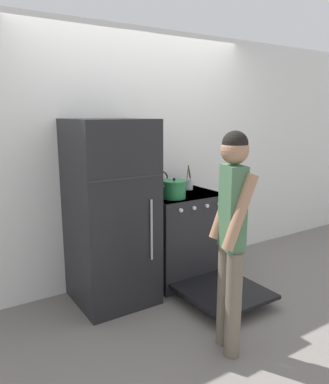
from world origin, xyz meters
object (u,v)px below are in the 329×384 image
Objects in this scene: refrigerator at (111,213)px; person at (232,231)px; dutch_oven_pot at (174,189)px; tea_kettle at (162,187)px; stove_range at (183,238)px; utensil_jar at (189,183)px.

refrigerator is 1.24m from person.
dutch_oven_pot is at bearing -7.74° from refrigerator.
tea_kettle is at bearing 8.17° from person.
person reaches higher than dutch_oven_pot.
dutch_oven_pot is 1.10× the size of tea_kettle.
tea_kettle is (0.65, 0.16, 0.14)m from refrigerator.
stove_range is 1.33m from person.
utensil_jar is (1.00, 0.17, 0.14)m from refrigerator.
stove_range is at bearing -45.31° from tea_kettle.
stove_range is at bearing -0.60° from person.
person reaches higher than utensil_jar.
refrigerator is 6.28× the size of utensil_jar.
utensil_jar is (0.19, 0.17, 0.53)m from stove_range.
refrigerator is 0.68m from tea_kettle.
stove_range is at bearing -0.09° from refrigerator.
dutch_oven_pot is at bearing 6.35° from person.
tea_kettle is 1.36m from person.
tea_kettle reaches higher than dutch_oven_pot.
utensil_jar is at bearing -5.40° from person.
refrigerator reaches higher than stove_range.
dutch_oven_pot is (0.63, -0.09, 0.16)m from refrigerator.
stove_range is 0.57m from tea_kettle.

